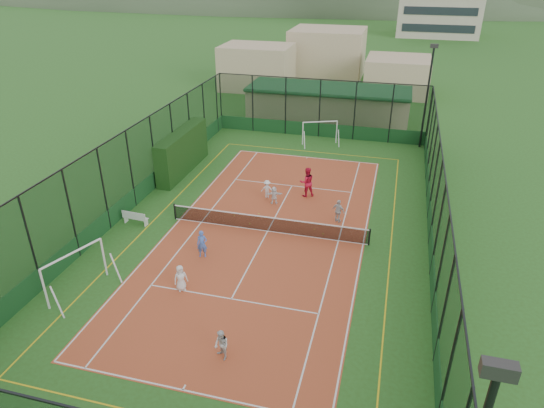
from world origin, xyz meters
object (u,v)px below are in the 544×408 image
Objects in this scene: futsal_goal_far at (320,133)px; child_near_mid at (202,244)px; clubhouse at (328,104)px; coach at (307,182)px; white_bench at (135,217)px; child_near_right at (221,345)px; child_far_left at (267,189)px; futsal_goal_near at (76,272)px; child_far_back at (274,195)px; floodlight_ne at (427,98)px; child_near_left at (181,278)px; child_far_right at (338,211)px.

child_near_mid is (-3.03, -18.55, -0.20)m from futsal_goal_far.
clubhouse is 16.92m from coach.
child_near_right reaches higher than white_bench.
futsal_goal_near is at bearing 50.12° from child_far_left.
futsal_goal_near reaches higher than child_near_right.
floodlight_ne is at bearing -142.65° from child_far_back.
floodlight_ne is at bearing -141.28° from child_far_left.
clubhouse reaches higher than child_near_left.
child_near_mid reaches higher than child_far_left.
clubhouse is 28.45m from child_near_left.
floodlight_ne is 8.91m from futsal_goal_far.
child_near_right is (3.40, -3.68, -0.00)m from child_near_left.
futsal_goal_far reaches higher than child_near_mid.
child_far_right is at bearing 103.60° from coach.
white_bench is (-16.40, -17.73, -3.68)m from floodlight_ne.
futsal_goal_near reaches higher than coach.
child_near_mid is 1.23× the size of child_far_left.
child_near_mid reaches higher than child_far_back.
child_near_left is at bearing -103.32° from child_near_mid.
coach is (0.41, 15.14, 0.34)m from child_near_right.
coach reaches higher than child_near_mid.
futsal_goal_far is 2.06× the size of child_far_right.
child_near_mid is at bearing 155.19° from child_near_right.
futsal_goal_far is at bearing 67.43° from white_bench.
child_near_mid is 7.73m from child_far_left.
child_near_mid is 1.05× the size of child_far_right.
child_near_left is 5.00m from child_near_right.
floodlight_ne is 27.92m from child_near_right.
clubhouse reaches higher than futsal_goal_near.
futsal_goal_far is at bearing 128.41° from child_near_right.
child_far_left is (-1.19, -17.78, -0.95)m from clubhouse.
futsal_goal_near is 2.45× the size of child_near_right.
floodlight_ne reaches higher than child_far_right.
clubhouse is at bearing -112.19° from coach.
child_near_right is 0.92× the size of child_far_right.
floodlight_ne is at bearing 45.29° from child_near_mid.
child_near_left is at bearing 69.74° from child_far_left.
floodlight_ne is at bearing 111.12° from child_near_right.
clubhouse reaches higher than white_bench.
child_far_right is at bearing 11.49° from child_near_left.
child_near_left is at bearing -120.28° from futsal_goal_far.
child_far_back is (-9.12, -13.09, -3.53)m from floodlight_ne.
clubhouse is 4.64× the size of futsal_goal_near.
clubhouse is 12.90× the size of child_far_back.
child_far_left is at bearing 3.52° from child_far_right.
child_near_left is at bearing 60.66° from child_far_back.
child_far_left is (-1.58, -10.96, -0.34)m from futsal_goal_far.
futsal_goal_near is at bearing -123.10° from floodlight_ne.
coach is at bearing 29.73° from child_near_left.
clubhouse is 18.53m from child_far_back.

